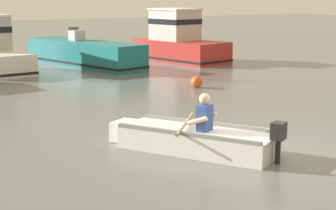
{
  "coord_description": "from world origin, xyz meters",
  "views": [
    {
      "loc": [
        -7.12,
        -8.21,
        3.07
      ],
      "look_at": [
        -0.53,
        2.64,
        0.55
      ],
      "focal_mm": 59.62,
      "sensor_mm": 36.0,
      "label": 1
    }
  ],
  "objects_px": {
    "moored_boat_red": "(179,42)",
    "rowboat_with_person": "(194,139)",
    "mooring_buoy": "(197,82)",
    "moored_boat_teal": "(84,54)"
  },
  "relations": [
    {
      "from": "mooring_buoy",
      "to": "moored_boat_teal",
      "type": "bearing_deg",
      "value": 97.06
    },
    {
      "from": "moored_boat_red",
      "to": "rowboat_with_person",
      "type": "bearing_deg",
      "value": -121.2
    },
    {
      "from": "rowboat_with_person",
      "to": "moored_boat_teal",
      "type": "relative_size",
      "value": 0.5
    },
    {
      "from": "moored_boat_red",
      "to": "mooring_buoy",
      "type": "height_order",
      "value": "moored_boat_red"
    },
    {
      "from": "moored_boat_teal",
      "to": "moored_boat_red",
      "type": "bearing_deg",
      "value": -7.94
    },
    {
      "from": "moored_boat_red",
      "to": "mooring_buoy",
      "type": "bearing_deg",
      "value": -117.86
    },
    {
      "from": "moored_boat_teal",
      "to": "moored_boat_red",
      "type": "relative_size",
      "value": 1.4
    },
    {
      "from": "mooring_buoy",
      "to": "rowboat_with_person",
      "type": "bearing_deg",
      "value": -124.52
    },
    {
      "from": "rowboat_with_person",
      "to": "moored_boat_teal",
      "type": "bearing_deg",
      "value": 75.92
    },
    {
      "from": "rowboat_with_person",
      "to": "mooring_buoy",
      "type": "height_order",
      "value": "rowboat_with_person"
    }
  ]
}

